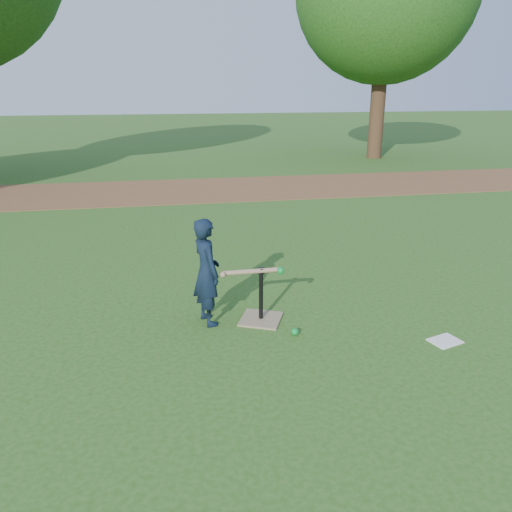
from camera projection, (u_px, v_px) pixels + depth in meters
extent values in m
plane|color=#285116|center=(250.00, 331.00, 5.29)|extent=(80.00, 80.00, 0.00)
cube|color=brown|center=(198.00, 190.00, 12.25)|extent=(24.00, 3.00, 0.01)
imported|color=black|center=(207.00, 272.00, 5.31)|extent=(0.40, 0.49, 1.18)
sphere|color=#0C8A2E|center=(295.00, 332.00, 5.19)|extent=(0.08, 0.08, 0.08)
cube|color=white|center=(445.00, 341.00, 5.07)|extent=(0.35, 0.31, 0.01)
cube|color=#8E7B5A|center=(261.00, 319.00, 5.54)|extent=(0.57, 0.57, 0.02)
cylinder|color=black|center=(261.00, 295.00, 5.44)|extent=(0.05, 0.05, 0.55)
cylinder|color=black|center=(261.00, 271.00, 5.35)|extent=(0.08, 0.08, 0.06)
cylinder|color=#A27D5E|center=(250.00, 272.00, 5.31)|extent=(0.60, 0.06, 0.05)
sphere|color=#A27D5E|center=(223.00, 275.00, 5.22)|extent=(0.06, 0.06, 0.06)
sphere|color=#0C8A2E|center=(281.00, 271.00, 5.32)|extent=(0.08, 0.08, 0.08)
cylinder|color=#382316|center=(377.00, 107.00, 16.99)|extent=(0.50, 0.50, 3.42)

